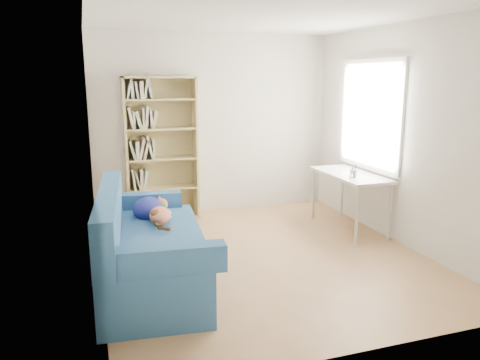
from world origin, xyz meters
name	(u,v)px	position (x,y,z in m)	size (l,w,h in m)	color
ground	(262,256)	(0.00, 0.00, 0.00)	(4.00, 4.00, 0.00)	#A4764A
room_shell	(271,110)	(0.10, 0.03, 1.64)	(3.54, 4.04, 2.62)	silver
sofa	(147,249)	(-1.31, -0.34, 0.36)	(1.12, 2.04, 0.96)	#255485
bookshelf	(162,155)	(-0.81, 1.83, 0.92)	(1.00, 0.31, 1.99)	tan
desk	(350,179)	(1.45, 0.57, 0.68)	(0.56, 1.23, 0.75)	white
pen_cup	(353,173)	(1.34, 0.33, 0.81)	(0.09, 0.09, 0.17)	white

